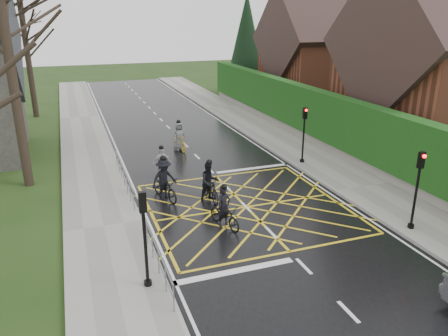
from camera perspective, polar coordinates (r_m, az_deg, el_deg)
ground at (r=19.03m, az=2.91°, el=-5.12°), size 120.00×120.00×0.00m
road at (r=19.02m, az=2.91°, el=-5.11°), size 9.00×80.00×0.01m
sidewalk_right at (r=21.86m, az=17.60°, el=-2.48°), size 3.00×80.00×0.15m
sidewalk_left at (r=17.77m, az=-15.42°, el=-7.47°), size 3.00×80.00×0.15m
stone_wall at (r=27.36m, az=13.15°, el=2.93°), size 0.50×38.00×0.70m
hedge at (r=26.92m, az=13.43°, el=6.50°), size 0.90×38.00×2.80m
house_far at (r=40.32m, az=12.89°, el=14.00°), size 9.80×8.80×10.30m
conifer at (r=45.52m, az=2.95°, el=15.83°), size 4.60×4.60×10.00m
tree_near at (r=22.03m, az=-27.01°, el=17.50°), size 9.24×9.24×11.44m
tree_far at (r=38.01m, az=-24.78°, el=16.74°), size 8.40×8.40×10.40m
railing_south at (r=14.48m, az=-8.99°, el=-10.32°), size 0.05×5.04×1.03m
railing_north at (r=21.26m, az=-12.97°, el=-0.61°), size 0.05×6.04×1.03m
traffic_light_ne at (r=24.18m, az=10.36°, el=4.19°), size 0.24×0.31×3.21m
traffic_light_se at (r=17.81m, az=23.82°, el=-2.83°), size 0.24×0.31×3.21m
traffic_light_sw at (r=13.14m, az=-10.27°, el=-9.33°), size 0.24×0.31×3.21m
cyclist_rear at (r=17.13m, az=0.07°, el=-5.89°), size 1.15×1.93×1.77m
cyclist_back at (r=19.43m, az=-1.88°, el=-2.25°), size 0.89×1.94×1.91m
cyclist_mid at (r=19.75m, az=-7.78°, el=-1.98°), size 1.35×2.22×2.04m
cyclist_front at (r=22.31m, az=-8.05°, el=0.25°), size 0.94×1.73×1.72m
cyclist_lead at (r=26.83m, az=-5.85°, el=3.70°), size 0.95×2.01×1.88m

